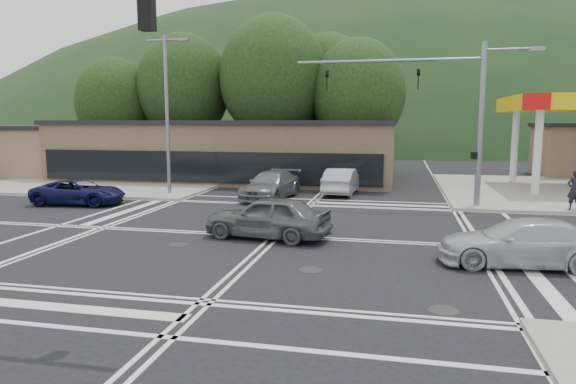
% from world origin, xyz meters
% --- Properties ---
extents(ground, '(120.00, 120.00, 0.00)m').
position_xyz_m(ground, '(0.00, 0.00, 0.00)').
color(ground, black).
rests_on(ground, ground).
extents(sidewalk_nw, '(16.00, 16.00, 0.15)m').
position_xyz_m(sidewalk_nw, '(-15.00, 15.00, 0.07)').
color(sidewalk_nw, gray).
rests_on(sidewalk_nw, ground).
extents(commercial_row, '(24.00, 8.00, 4.00)m').
position_xyz_m(commercial_row, '(-8.00, 17.00, 2.00)').
color(commercial_row, brown).
rests_on(commercial_row, ground).
extents(commercial_nw, '(8.00, 7.00, 3.60)m').
position_xyz_m(commercial_nw, '(-24.00, 17.00, 1.80)').
color(commercial_nw, '#846B4F').
rests_on(commercial_nw, ground).
extents(hill_north, '(252.00, 126.00, 140.00)m').
position_xyz_m(hill_north, '(0.00, 90.00, 0.00)').
color(hill_north, '#173419').
rests_on(hill_north, ground).
extents(tree_n_a, '(8.00, 8.00, 11.75)m').
position_xyz_m(tree_n_a, '(-14.00, 24.00, 7.14)').
color(tree_n_a, '#382619').
rests_on(tree_n_a, ground).
extents(tree_n_b, '(9.00, 9.00, 12.98)m').
position_xyz_m(tree_n_b, '(-6.00, 24.00, 7.79)').
color(tree_n_b, '#382619').
rests_on(tree_n_b, ground).
extents(tree_n_c, '(7.60, 7.60, 10.87)m').
position_xyz_m(tree_n_c, '(1.00, 24.00, 6.49)').
color(tree_n_c, '#382619').
rests_on(tree_n_c, ground).
extents(tree_n_d, '(6.80, 6.80, 9.76)m').
position_xyz_m(tree_n_d, '(-20.00, 23.00, 5.84)').
color(tree_n_d, '#382619').
rests_on(tree_n_d, ground).
extents(tree_n_e, '(8.40, 8.40, 11.98)m').
position_xyz_m(tree_n_e, '(-2.00, 28.00, 7.14)').
color(tree_n_e, '#382619').
rests_on(tree_n_e, ground).
extents(streetlight_nw, '(2.50, 0.25, 9.00)m').
position_xyz_m(streetlight_nw, '(-8.44, 9.00, 5.05)').
color(streetlight_nw, slate).
rests_on(streetlight_nw, ground).
extents(signal_mast_ne, '(11.65, 0.30, 8.00)m').
position_xyz_m(signal_mast_ne, '(6.95, 8.20, 5.07)').
color(signal_mast_ne, slate).
rests_on(signal_mast_ne, ground).
extents(car_blue_west, '(4.81, 2.56, 1.29)m').
position_xyz_m(car_blue_west, '(-11.62, 5.00, 0.64)').
color(car_blue_west, '#0D113A').
rests_on(car_blue_west, ground).
extents(car_grey_center, '(4.82, 2.48, 1.57)m').
position_xyz_m(car_grey_center, '(-0.24, -0.30, 0.79)').
color(car_grey_center, '#525557').
rests_on(car_grey_center, ground).
extents(car_silver_east, '(4.89, 2.17, 1.40)m').
position_xyz_m(car_silver_east, '(8.02, -2.21, 0.70)').
color(car_silver_east, '#B7BABE').
rests_on(car_silver_east, ground).
extents(car_queue_a, '(1.92, 4.73, 1.53)m').
position_xyz_m(car_queue_a, '(1.17, 11.73, 0.76)').
color(car_queue_a, '#A9AAB0').
rests_on(car_queue_a, ground).
extents(car_queue_b, '(1.88, 4.24, 1.42)m').
position_xyz_m(car_queue_b, '(2.35, 18.04, 0.71)').
color(car_queue_b, '#B7B8B3').
rests_on(car_queue_b, ground).
extents(car_northbound, '(2.83, 5.40, 1.49)m').
position_xyz_m(car_northbound, '(-2.47, 9.00, 0.75)').
color(car_northbound, '#5C5F61').
rests_on(car_northbound, ground).
extents(pedestrian, '(0.76, 0.58, 1.89)m').
position_xyz_m(pedestrian, '(12.41, 7.71, 1.09)').
color(pedestrian, black).
rests_on(pedestrian, sidewalk_ne).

